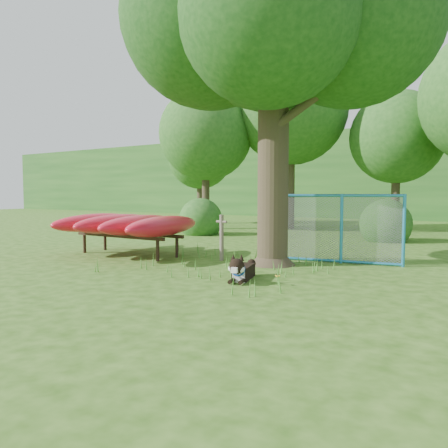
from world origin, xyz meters
The scene contains 14 objects.
ground centered at (0.00, 0.00, 0.00)m, with size 80.00×80.00×0.00m, color #264F0F.
oak_tree centered at (0.88, 2.23, 6.01)m, with size 7.21×6.31×9.01m.
wooden_post centered at (-0.45, 2.10, 0.61)m, with size 0.32×0.12×1.16m.
kayak_rack centered at (-3.11, 1.52, 0.85)m, with size 3.66×3.30×1.11m.
husky_dog centered at (1.28, 0.16, 0.20)m, with size 0.57×1.26×0.56m.
fence_section centered at (2.22, 3.30, 0.84)m, with size 2.85×0.53×2.80m.
wildflower_clump centered at (2.06, 0.11, 0.16)m, with size 0.09×0.10×0.20m.
bg_tree_a centered at (-6.50, 10.00, 4.48)m, with size 4.40×4.40×6.70m.
bg_tree_b centered at (-3.00, 12.00, 5.61)m, with size 5.20×5.20×8.22m.
bg_tree_c centered at (1.50, 13.00, 4.11)m, with size 4.00×4.00×6.12m.
bg_tree_f centered at (-9.00, 13.00, 3.73)m, with size 3.60×3.60×5.55m.
shrub_left centered at (-5.00, 7.50, 0.00)m, with size 1.80×1.80×1.80m, color #22551B.
shrub_mid centered at (2.00, 9.00, 0.00)m, with size 1.80×1.80×1.80m, color #22551B.
wooded_hillside centered at (0.00, 28.00, 3.00)m, with size 80.00×12.00×6.00m, color #22551B.
Camera 1 is at (5.52, -7.06, 1.69)m, focal length 35.00 mm.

